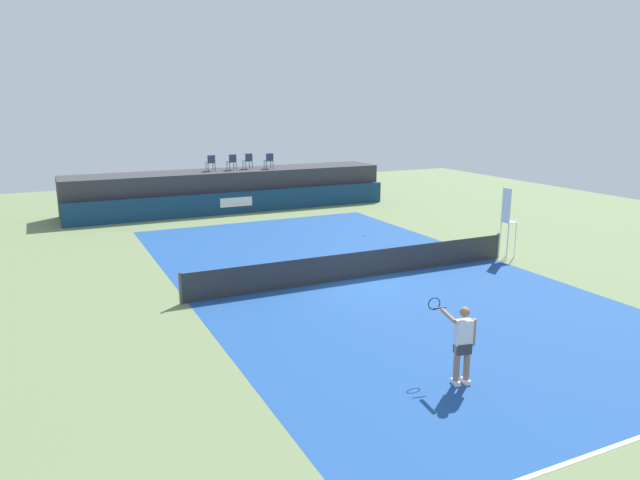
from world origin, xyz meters
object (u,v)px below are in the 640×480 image
spectator_chair_far_left (211,162)px  net_post_near (180,288)px  spectator_chair_right (269,160)px  net_post_far (498,246)px  tennis_player (462,342)px  umpire_chair (507,218)px  spectator_chair_center (248,160)px  tennis_ball (364,235)px  spectator_chair_left (232,161)px

spectator_chair_far_left → net_post_near: (-5.21, -15.28, -2.19)m
spectator_chair_right → net_post_far: spectator_chair_right is taller
spectator_chair_right → tennis_player: 23.25m
umpire_chair → spectator_chair_right: bearing=105.7°
umpire_chair → net_post_near: size_ratio=2.76×
tennis_player → spectator_chair_center: bearing=82.4°
spectator_chair_center → tennis_player: spectator_chair_center is taller
net_post_near → tennis_ball: size_ratio=14.71×
net_post_near → tennis_player: 8.95m
umpire_chair → net_post_far: (-0.39, 0.00, -1.09)m
spectator_chair_far_left → net_post_far: 17.03m
spectator_chair_right → tennis_ball: size_ratio=13.06×
net_post_far → tennis_ball: 6.34m
spectator_chair_left → net_post_near: bearing=-112.9°
spectator_chair_far_left → spectator_chair_right: (3.37, -0.29, 0.00)m
spectator_chair_far_left → umpire_chair: size_ratio=0.32×
umpire_chair → net_post_far: umpire_chair is taller
spectator_chair_left → net_post_near: 16.68m
umpire_chair → net_post_far: size_ratio=2.76×
spectator_chair_left → spectator_chair_center: size_ratio=1.00×
spectator_chair_center → umpire_chair: 16.35m
spectator_chair_right → tennis_ball: spectator_chair_right is taller
spectator_chair_left → net_post_far: size_ratio=0.89×
net_post_near → spectator_chair_far_left: bearing=71.2°
tennis_player → tennis_ball: tennis_player is taller
tennis_ball → net_post_far: bearing=-64.3°
spectator_chair_center → tennis_player: (-3.09, -23.21, -1.73)m
spectator_chair_far_left → umpire_chair: 17.09m
spectator_chair_right → umpire_chair: size_ratio=0.32×
spectator_chair_left → spectator_chair_center: 1.03m
net_post_far → net_post_near: bearing=180.0°
spectator_chair_right → spectator_chair_center: bearing=159.6°
spectator_chair_right → tennis_player: bearing=-100.5°
spectator_chair_far_left → spectator_chair_right: same height
net_post_near → tennis_ball: (9.65, 5.70, -0.46)m
spectator_chair_right → net_post_far: size_ratio=0.89×
tennis_ball → spectator_chair_right: bearing=96.6°
spectator_chair_center → tennis_ball: size_ratio=13.06×
spectator_chair_far_left → spectator_chair_right: bearing=-4.9°
spectator_chair_far_left → spectator_chair_center: bearing=3.3°
umpire_chair → tennis_ball: size_ratio=40.59×
spectator_chair_center → tennis_player: size_ratio=0.50×
tennis_ball → spectator_chair_far_left: bearing=114.9°
spectator_chair_center → tennis_player: 23.48m
tennis_player → net_post_near: bearing=119.1°
spectator_chair_left → net_post_far: bearing=-68.6°
spectator_chair_center → spectator_chair_right: size_ratio=1.00×
spectator_chair_far_left → tennis_player: size_ratio=0.50×
net_post_far → spectator_chair_right: bearing=104.3°
spectator_chair_right → spectator_chair_far_left: bearing=175.1°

